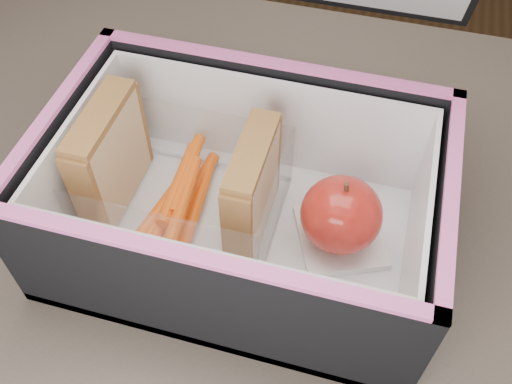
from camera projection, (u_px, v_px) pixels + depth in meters
kitchen_table at (263, 292)px, 0.61m from camera, size 1.20×0.80×0.75m
lunch_bag at (244, 187)px, 0.49m from camera, size 0.33×0.33×0.31m
plastic_tub at (182, 185)px, 0.52m from camera, size 0.18×0.13×0.07m
sandwich_left at (110, 157)px, 0.52m from camera, size 0.03×0.10×0.11m
sandwich_right at (252, 189)px, 0.49m from camera, size 0.03×0.09×0.10m
carrot_sticks at (178, 205)px, 0.53m from camera, size 0.05×0.15×0.03m
paper_napkin at (340, 236)px, 0.52m from camera, size 0.10×0.10×0.01m
red_apple at (341, 215)px, 0.49m from camera, size 0.09×0.09×0.08m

